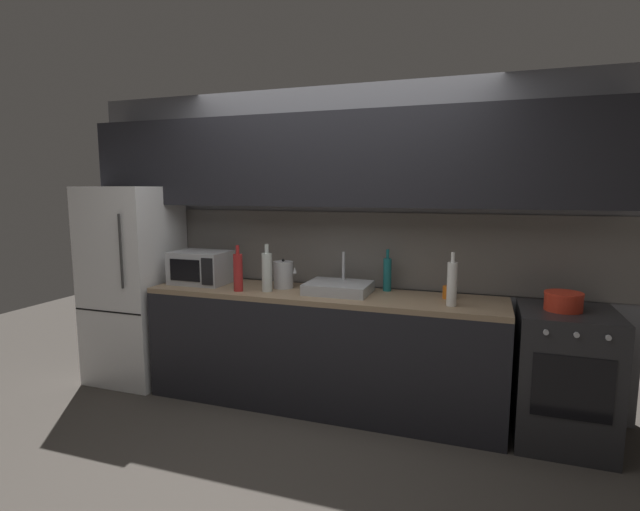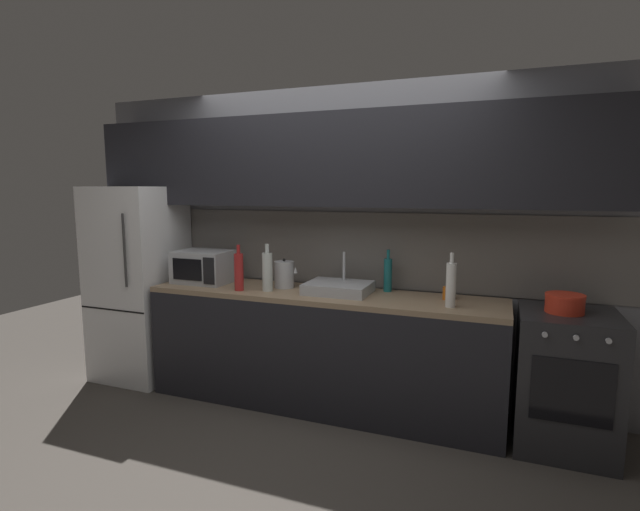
{
  "view_description": "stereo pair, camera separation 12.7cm",
  "coord_description": "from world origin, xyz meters",
  "px_view_note": "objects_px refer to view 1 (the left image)",
  "views": [
    {
      "loc": [
        1.16,
        -2.48,
        1.68
      ],
      "look_at": [
        -0.01,
        0.9,
        1.19
      ],
      "focal_mm": 26.78,
      "sensor_mm": 36.0,
      "label": 1
    },
    {
      "loc": [
        1.28,
        -2.44,
        1.68
      ],
      "look_at": [
        -0.01,
        0.9,
        1.19
      ],
      "focal_mm": 26.78,
      "sensor_mm": 36.0,
      "label": 2
    }
  ],
  "objects_px": {
    "oven_range": "(564,377)",
    "cooking_pot": "(563,301)",
    "mug_orange": "(449,292)",
    "kettle": "(283,275)",
    "refrigerator": "(134,284)",
    "wine_bottle_white": "(452,283)",
    "wine_bottle_clear": "(267,272)",
    "wine_bottle_red": "(238,272)",
    "wine_bottle_teal": "(387,274)",
    "microwave": "(201,267)"
  },
  "relations": [
    {
      "from": "mug_orange",
      "to": "cooking_pot",
      "type": "relative_size",
      "value": 0.38
    },
    {
      "from": "oven_range",
      "to": "cooking_pot",
      "type": "relative_size",
      "value": 3.79
    },
    {
      "from": "microwave",
      "to": "kettle",
      "type": "distance_m",
      "value": 0.73
    },
    {
      "from": "kettle",
      "to": "wine_bottle_red",
      "type": "xyz_separation_m",
      "value": [
        -0.28,
        -0.23,
        0.04
      ]
    },
    {
      "from": "wine_bottle_teal",
      "to": "wine_bottle_white",
      "type": "bearing_deg",
      "value": -33.46
    },
    {
      "from": "refrigerator",
      "to": "cooking_pot",
      "type": "bearing_deg",
      "value": 0.0
    },
    {
      "from": "oven_range",
      "to": "wine_bottle_white",
      "type": "height_order",
      "value": "wine_bottle_white"
    },
    {
      "from": "microwave",
      "to": "kettle",
      "type": "bearing_deg",
      "value": 3.95
    },
    {
      "from": "microwave",
      "to": "wine_bottle_red",
      "type": "distance_m",
      "value": 0.48
    },
    {
      "from": "refrigerator",
      "to": "mug_orange",
      "type": "xyz_separation_m",
      "value": [
        2.68,
        0.11,
        0.09
      ]
    },
    {
      "from": "wine_bottle_teal",
      "to": "oven_range",
      "type": "bearing_deg",
      "value": -10.3
    },
    {
      "from": "wine_bottle_clear",
      "to": "wine_bottle_red",
      "type": "distance_m",
      "value": 0.22
    },
    {
      "from": "kettle",
      "to": "mug_orange",
      "type": "distance_m",
      "value": 1.28
    },
    {
      "from": "mug_orange",
      "to": "wine_bottle_teal",
      "type": "bearing_deg",
      "value": 166.41
    },
    {
      "from": "refrigerator",
      "to": "oven_range",
      "type": "xyz_separation_m",
      "value": [
        3.45,
        -0.0,
        -0.4
      ]
    },
    {
      "from": "oven_range",
      "to": "cooking_pot",
      "type": "bearing_deg",
      "value": 177.73
    },
    {
      "from": "wine_bottle_clear",
      "to": "wine_bottle_red",
      "type": "relative_size",
      "value": 1.02
    },
    {
      "from": "wine_bottle_teal",
      "to": "cooking_pot",
      "type": "relative_size",
      "value": 1.37
    },
    {
      "from": "mug_orange",
      "to": "wine_bottle_clear",
      "type": "bearing_deg",
      "value": -171.39
    },
    {
      "from": "oven_range",
      "to": "wine_bottle_teal",
      "type": "height_order",
      "value": "wine_bottle_teal"
    },
    {
      "from": "kettle",
      "to": "wine_bottle_white",
      "type": "bearing_deg",
      "value": -7.74
    },
    {
      "from": "refrigerator",
      "to": "wine_bottle_white",
      "type": "relative_size",
      "value": 4.65
    },
    {
      "from": "microwave",
      "to": "wine_bottle_red",
      "type": "relative_size",
      "value": 1.28
    },
    {
      "from": "mug_orange",
      "to": "cooking_pot",
      "type": "distance_m",
      "value": 0.74
    },
    {
      "from": "kettle",
      "to": "wine_bottle_teal",
      "type": "distance_m",
      "value": 0.82
    },
    {
      "from": "wine_bottle_red",
      "to": "cooking_pot",
      "type": "height_order",
      "value": "wine_bottle_red"
    },
    {
      "from": "microwave",
      "to": "wine_bottle_clear",
      "type": "height_order",
      "value": "wine_bottle_clear"
    },
    {
      "from": "refrigerator",
      "to": "wine_bottle_white",
      "type": "distance_m",
      "value": 2.73
    },
    {
      "from": "cooking_pot",
      "to": "microwave",
      "type": "bearing_deg",
      "value": 179.62
    },
    {
      "from": "microwave",
      "to": "wine_bottle_teal",
      "type": "xyz_separation_m",
      "value": [
        1.53,
        0.2,
        -0.0
      ]
    },
    {
      "from": "wine_bottle_red",
      "to": "mug_orange",
      "type": "height_order",
      "value": "wine_bottle_red"
    },
    {
      "from": "oven_range",
      "to": "mug_orange",
      "type": "relative_size",
      "value": 9.94
    },
    {
      "from": "refrigerator",
      "to": "wine_bottle_teal",
      "type": "relative_size",
      "value": 5.24
    },
    {
      "from": "kettle",
      "to": "cooking_pot",
      "type": "height_order",
      "value": "kettle"
    },
    {
      "from": "wine_bottle_white",
      "to": "mug_orange",
      "type": "distance_m",
      "value": 0.25
    },
    {
      "from": "wine_bottle_red",
      "to": "wine_bottle_clear",
      "type": "bearing_deg",
      "value": 16.19
    },
    {
      "from": "kettle",
      "to": "refrigerator",
      "type": "bearing_deg",
      "value": -177.21
    },
    {
      "from": "wine_bottle_teal",
      "to": "kettle",
      "type": "bearing_deg",
      "value": -169.15
    },
    {
      "from": "oven_range",
      "to": "wine_bottle_teal",
      "type": "bearing_deg",
      "value": 169.7
    },
    {
      "from": "oven_range",
      "to": "kettle",
      "type": "bearing_deg",
      "value": 178.04
    },
    {
      "from": "wine_bottle_white",
      "to": "refrigerator",
      "type": "bearing_deg",
      "value": 177.69
    },
    {
      "from": "wine_bottle_clear",
      "to": "refrigerator",
      "type": "bearing_deg",
      "value": 176.0
    },
    {
      "from": "wine_bottle_red",
      "to": "mug_orange",
      "type": "distance_m",
      "value": 1.59
    },
    {
      "from": "wine_bottle_clear",
      "to": "wine_bottle_red",
      "type": "bearing_deg",
      "value": -163.81
    },
    {
      "from": "microwave",
      "to": "wine_bottle_teal",
      "type": "distance_m",
      "value": 1.55
    },
    {
      "from": "oven_range",
      "to": "wine_bottle_white",
      "type": "relative_size",
      "value": 2.45
    },
    {
      "from": "wine_bottle_clear",
      "to": "cooking_pot",
      "type": "xyz_separation_m",
      "value": [
        2.08,
        0.09,
        -0.09
      ]
    },
    {
      "from": "wine_bottle_clear",
      "to": "oven_range",
      "type": "bearing_deg",
      "value": 2.51
    },
    {
      "from": "refrigerator",
      "to": "oven_range",
      "type": "distance_m",
      "value": 3.47
    },
    {
      "from": "refrigerator",
      "to": "microwave",
      "type": "height_order",
      "value": "refrigerator"
    }
  ]
}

